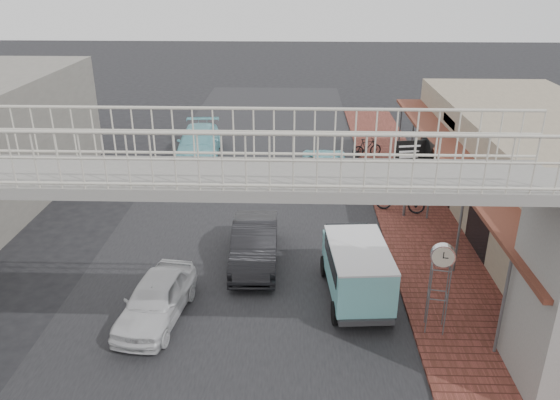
# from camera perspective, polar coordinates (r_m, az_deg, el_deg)

# --- Properties ---
(ground) EXTENTS (120.00, 120.00, 0.00)m
(ground) POSITION_cam_1_polar(r_m,az_deg,el_deg) (17.14, -4.55, -8.97)
(ground) COLOR black
(ground) RESTS_ON ground
(road_strip) EXTENTS (10.00, 60.00, 0.01)m
(road_strip) POSITION_cam_1_polar(r_m,az_deg,el_deg) (17.13, -4.55, -8.96)
(road_strip) COLOR black
(road_strip) RESTS_ON ground
(sidewalk) EXTENTS (3.00, 40.00, 0.10)m
(sidewalk) POSITION_cam_1_polar(r_m,az_deg,el_deg) (20.17, 15.14, -4.34)
(sidewalk) COLOR brown
(sidewalk) RESTS_ON ground
(shophouse_row) EXTENTS (7.20, 18.00, 4.00)m
(shophouse_row) POSITION_cam_1_polar(r_m,az_deg,el_deg) (21.74, 26.65, 1.61)
(shophouse_row) COLOR gray
(shophouse_row) RESTS_ON ground
(footbridge) EXTENTS (16.40, 2.40, 6.34)m
(footbridge) POSITION_cam_1_polar(r_m,az_deg,el_deg) (12.11, -7.03, -6.30)
(footbridge) COLOR gray
(footbridge) RESTS_ON ground
(white_hatchback) EXTENTS (1.93, 3.80, 1.24)m
(white_hatchback) POSITION_cam_1_polar(r_m,az_deg,el_deg) (15.74, -12.83, -10.08)
(white_hatchback) COLOR silver
(white_hatchback) RESTS_ON ground
(dark_sedan) EXTENTS (1.57, 4.22, 1.38)m
(dark_sedan) POSITION_cam_1_polar(r_m,az_deg,el_deg) (18.06, -2.68, -4.59)
(dark_sedan) COLOR black
(dark_sedan) RESTS_ON ground
(angkot_curb) EXTENTS (2.07, 4.45, 1.24)m
(angkot_curb) POSITION_cam_1_polar(r_m,az_deg,el_deg) (25.63, 4.68, 3.80)
(angkot_curb) COLOR #7ED1DA
(angkot_curb) RESTS_ON ground
(angkot_far) EXTENTS (2.44, 5.28, 1.50)m
(angkot_far) POSITION_cam_1_polar(r_m,az_deg,el_deg) (28.56, -8.46, 5.95)
(angkot_far) COLOR #77C5CF
(angkot_far) RESTS_ON ground
(angkot_van) EXTENTS (1.95, 3.80, 1.81)m
(angkot_van) POSITION_cam_1_polar(r_m,az_deg,el_deg) (16.08, 8.03, -6.71)
(angkot_van) COLOR black
(angkot_van) RESTS_ON ground
(motorcycle_near) EXTENTS (2.07, 1.24, 1.03)m
(motorcycle_near) POSITION_cam_1_polar(r_m,az_deg,el_deg) (22.13, 12.44, 0.07)
(motorcycle_near) COLOR black
(motorcycle_near) RESTS_ON sidewalk
(motorcycle_far) EXTENTS (1.67, 0.96, 0.97)m
(motorcycle_far) POSITION_cam_1_polar(r_m,az_deg,el_deg) (28.34, 9.07, 5.43)
(motorcycle_far) COLOR black
(motorcycle_far) RESTS_ON sidewalk
(street_clock) EXTENTS (0.65, 0.57, 2.56)m
(street_clock) POSITION_cam_1_polar(r_m,az_deg,el_deg) (14.59, 16.61, -5.99)
(street_clock) COLOR #59595B
(street_clock) RESTS_ON sidewalk
(arrow_sign) EXTENTS (1.90, 1.24, 3.18)m
(arrow_sign) POSITION_cam_1_polar(r_m,az_deg,el_deg) (21.33, 15.39, 4.80)
(arrow_sign) COLOR #59595B
(arrow_sign) RESTS_ON sidewalk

